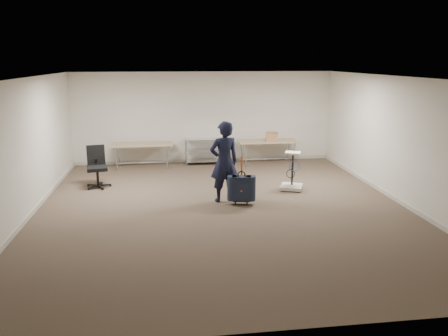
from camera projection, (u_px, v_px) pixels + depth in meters
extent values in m
plane|color=#45352A|center=(223.00, 208.00, 9.54)|extent=(9.00, 9.00, 0.00)
plane|color=beige|center=(204.00, 118.00, 13.53)|extent=(8.00, 0.00, 8.00)
plane|color=beige|center=(274.00, 221.00, 4.87)|extent=(8.00, 0.00, 8.00)
plane|color=beige|center=(24.00, 150.00, 8.69)|extent=(0.00, 9.00, 9.00)
plane|color=beige|center=(400.00, 141.00, 9.71)|extent=(0.00, 9.00, 9.00)
plane|color=silver|center=(222.00, 77.00, 8.86)|extent=(8.00, 8.00, 0.00)
cube|color=#BBB7A9|center=(205.00, 160.00, 13.85)|extent=(8.00, 0.02, 0.10)
cube|color=#BBB7A9|center=(31.00, 214.00, 9.02)|extent=(0.02, 9.00, 0.10)
cube|color=#BBB7A9|center=(394.00, 198.00, 10.03)|extent=(0.02, 9.00, 0.10)
cube|color=tan|center=(142.00, 144.00, 12.93)|extent=(1.80, 0.75, 0.03)
cylinder|color=#95989D|center=(143.00, 163.00, 13.06)|extent=(1.50, 0.02, 0.02)
cylinder|color=#95989D|center=(116.00, 159.00, 12.63)|extent=(0.13, 0.04, 0.69)
cylinder|color=#95989D|center=(168.00, 158.00, 12.82)|extent=(0.13, 0.04, 0.69)
cylinder|color=#95989D|center=(118.00, 155.00, 13.21)|extent=(0.13, 0.04, 0.69)
cylinder|color=#95989D|center=(168.00, 153.00, 13.40)|extent=(0.13, 0.04, 0.69)
cube|color=tan|center=(267.00, 141.00, 13.41)|extent=(1.80, 0.75, 0.03)
cylinder|color=#95989D|center=(267.00, 159.00, 13.54)|extent=(1.50, 0.02, 0.02)
cylinder|color=#95989D|center=(245.00, 156.00, 13.11)|extent=(0.13, 0.04, 0.69)
cylinder|color=#95989D|center=(293.00, 154.00, 13.30)|extent=(0.13, 0.04, 0.69)
cylinder|color=#95989D|center=(242.00, 151.00, 13.69)|extent=(0.13, 0.04, 0.69)
cylinder|color=#95989D|center=(288.00, 150.00, 13.88)|extent=(0.13, 0.04, 0.69)
cylinder|color=silver|center=(186.00, 153.00, 13.19)|extent=(0.02, 0.02, 0.80)
cylinder|color=silver|center=(225.00, 152.00, 13.34)|extent=(0.02, 0.02, 0.80)
cylinder|color=silver|center=(185.00, 150.00, 13.62)|extent=(0.02, 0.02, 0.80)
cylinder|color=silver|center=(223.00, 149.00, 13.78)|extent=(0.02, 0.02, 0.80)
cube|color=silver|center=(205.00, 161.00, 13.56)|extent=(1.20, 0.45, 0.02)
cube|color=silver|center=(205.00, 150.00, 13.47)|extent=(1.20, 0.45, 0.02)
cube|color=silver|center=(205.00, 139.00, 13.39)|extent=(1.20, 0.45, 0.01)
imported|color=black|center=(224.00, 162.00, 9.80)|extent=(0.75, 0.58, 1.84)
cube|color=black|center=(241.00, 188.00, 9.67)|extent=(0.44, 0.29, 0.55)
cube|color=black|center=(241.00, 200.00, 9.76)|extent=(0.38, 0.22, 0.03)
cylinder|color=black|center=(236.00, 203.00, 9.76)|extent=(0.04, 0.08, 0.07)
cylinder|color=black|center=(247.00, 203.00, 9.75)|extent=(0.04, 0.08, 0.07)
torus|color=black|center=(242.00, 175.00, 9.60)|extent=(0.18, 0.05, 0.17)
cube|color=#FF5F0D|center=(242.00, 166.00, 9.57)|extent=(0.04, 0.01, 0.43)
cylinder|color=black|center=(98.00, 185.00, 11.07)|extent=(0.64, 0.64, 0.10)
cylinder|color=black|center=(98.00, 177.00, 11.01)|extent=(0.06, 0.06, 0.42)
cube|color=black|center=(97.00, 168.00, 10.96)|extent=(0.57, 0.57, 0.08)
cube|color=black|center=(96.00, 155.00, 11.10)|extent=(0.45, 0.15, 0.51)
cube|color=beige|center=(292.00, 187.00, 10.90)|extent=(0.67, 0.67, 0.08)
cylinder|color=black|center=(286.00, 191.00, 10.68)|extent=(0.06, 0.06, 0.04)
cylinder|color=black|center=(292.00, 169.00, 10.84)|extent=(0.05, 0.05, 0.83)
cube|color=beige|center=(293.00, 153.00, 10.69)|extent=(0.45, 0.42, 0.04)
torus|color=blue|center=(295.00, 166.00, 10.69)|extent=(0.28, 0.20, 0.25)
cube|color=#9F6C4A|center=(272.00, 137.00, 13.30)|extent=(0.41, 0.34, 0.27)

